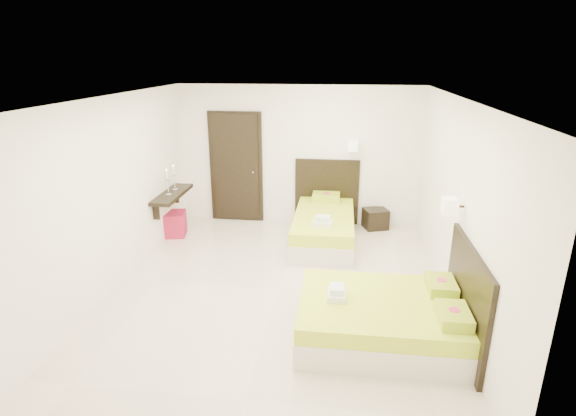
# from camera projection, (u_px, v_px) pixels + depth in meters

# --- Properties ---
(floor) EXTENTS (5.50, 5.50, 0.00)m
(floor) POSITION_uv_depth(u_px,v_px,m) (278.00, 289.00, 6.25)
(floor) COLOR beige
(floor) RESTS_ON ground
(bed_single) EXTENTS (1.21, 2.01, 1.66)m
(bed_single) POSITION_uv_depth(u_px,v_px,m) (324.00, 225.00, 7.80)
(bed_single) COLOR beige
(bed_single) RESTS_ON ground
(bed_double) EXTENTS (1.86, 1.58, 1.53)m
(bed_double) POSITION_uv_depth(u_px,v_px,m) (388.00, 317.00, 5.09)
(bed_double) COLOR beige
(bed_double) RESTS_ON ground
(nightstand) EXTENTS (0.51, 0.48, 0.37)m
(nightstand) POSITION_uv_depth(u_px,v_px,m) (375.00, 219.00, 8.42)
(nightstand) COLOR black
(nightstand) RESTS_ON ground
(ottoman) EXTENTS (0.51, 0.51, 0.43)m
(ottoman) POSITION_uv_depth(u_px,v_px,m) (173.00, 224.00, 8.08)
(ottoman) COLOR maroon
(ottoman) RESTS_ON ground
(door) EXTENTS (1.02, 0.15, 2.14)m
(door) POSITION_uv_depth(u_px,v_px,m) (236.00, 168.00, 8.59)
(door) COLOR black
(door) RESTS_ON ground
(console_shelf) EXTENTS (0.35, 1.20, 0.78)m
(console_shelf) POSITION_uv_depth(u_px,v_px,m) (172.00, 195.00, 7.73)
(console_shelf) COLOR black
(console_shelf) RESTS_ON ground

